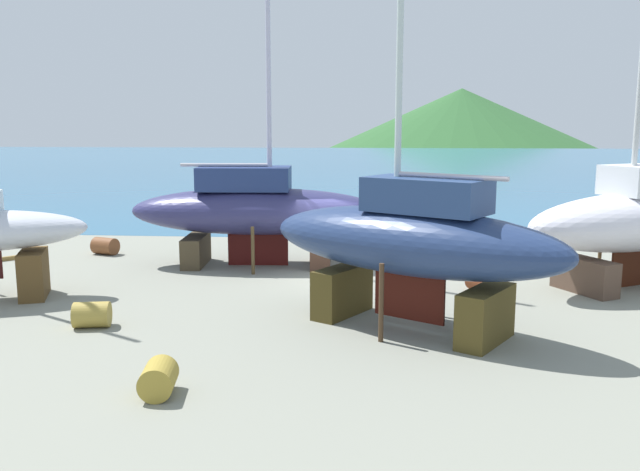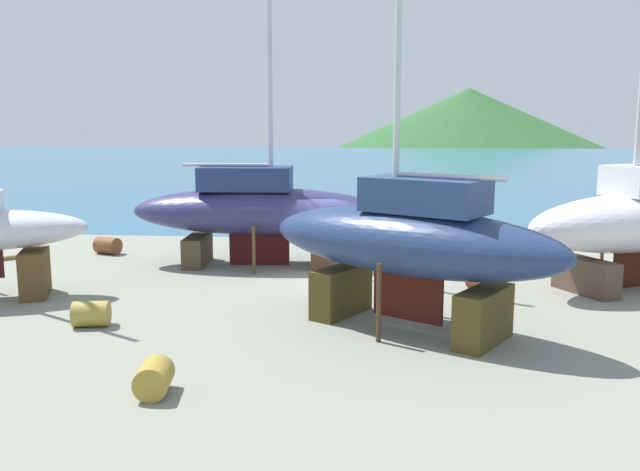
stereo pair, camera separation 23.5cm
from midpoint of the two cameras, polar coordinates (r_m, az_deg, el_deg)
ground_plane at (r=19.21m, az=0.58°, el=-5.90°), size 44.58×44.58×0.00m
sea_water at (r=83.93m, az=4.07°, el=6.02°), size 153.19×108.31×0.01m
headland_hill at (r=215.84m, az=12.42°, el=7.96°), size 138.24×138.24×30.88m
sailboat_far_slipway at (r=24.27m, az=-5.00°, el=2.20°), size 9.17×3.19×15.21m
sailboat_large_starboard at (r=16.77m, az=8.01°, el=-0.49°), size 8.18×6.35×14.04m
barrel_blue_faded at (r=27.75m, az=-17.26°, el=-0.82°), size 1.11×0.95×0.66m
barrel_by_slipway at (r=13.41m, az=-13.34°, el=-11.63°), size 0.77×0.96×0.66m
barrel_tipped_center at (r=18.09m, az=-18.41°, el=-6.30°), size 0.98×0.80×0.65m
barrel_rust_near at (r=21.18m, az=13.86°, el=-3.87°), size 0.99×1.05×0.61m
timber_plank_far at (r=27.88m, az=-24.53°, el=-1.74°), size 1.72×1.78×0.16m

